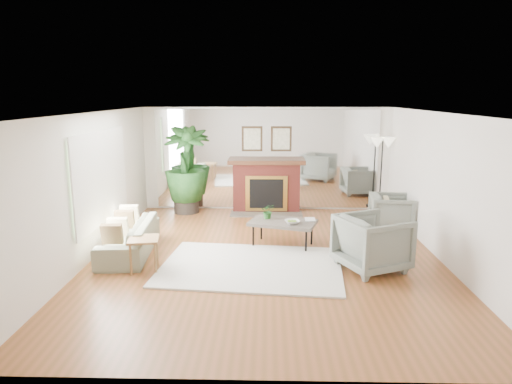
{
  "coord_description": "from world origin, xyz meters",
  "views": [
    {
      "loc": [
        0.02,
        -7.56,
        2.8
      ],
      "look_at": [
        -0.18,
        0.6,
        1.05
      ],
      "focal_mm": 32.0,
      "sensor_mm": 36.0,
      "label": 1
    }
  ],
  "objects_px": {
    "fireplace": "(266,185)",
    "side_table": "(144,243)",
    "sofa": "(129,237)",
    "armchair_back": "(391,213)",
    "coffee_table": "(283,223)",
    "armchair_front": "(372,243)",
    "floor_lamp": "(382,149)",
    "potted_ficus": "(185,167)"
  },
  "relations": [
    {
      "from": "sofa",
      "to": "floor_lamp",
      "type": "distance_m",
      "value": 6.05
    },
    {
      "from": "potted_ficus",
      "to": "side_table",
      "type": "bearing_deg",
      "value": -90.42
    },
    {
      "from": "armchair_back",
      "to": "armchair_front",
      "type": "relative_size",
      "value": 0.86
    },
    {
      "from": "coffee_table",
      "to": "armchair_back",
      "type": "bearing_deg",
      "value": 23.87
    },
    {
      "from": "side_table",
      "to": "coffee_table",
      "type": "bearing_deg",
      "value": 29.52
    },
    {
      "from": "potted_ficus",
      "to": "fireplace",
      "type": "bearing_deg",
      "value": 4.71
    },
    {
      "from": "fireplace",
      "to": "sofa",
      "type": "bearing_deg",
      "value": -128.59
    },
    {
      "from": "coffee_table",
      "to": "potted_ficus",
      "type": "relative_size",
      "value": 0.65
    },
    {
      "from": "coffee_table",
      "to": "sofa",
      "type": "height_order",
      "value": "sofa"
    },
    {
      "from": "fireplace",
      "to": "potted_ficus",
      "type": "height_order",
      "value": "potted_ficus"
    },
    {
      "from": "armchair_front",
      "to": "potted_ficus",
      "type": "distance_m",
      "value": 5.17
    },
    {
      "from": "armchair_back",
      "to": "armchair_front",
      "type": "xyz_separation_m",
      "value": [
        -0.87,
        -2.16,
        0.06
      ]
    },
    {
      "from": "side_table",
      "to": "potted_ficus",
      "type": "distance_m",
      "value": 3.78
    },
    {
      "from": "armchair_front",
      "to": "potted_ficus",
      "type": "xyz_separation_m",
      "value": [
        -3.66,
        3.59,
        0.65
      ]
    },
    {
      "from": "side_table",
      "to": "potted_ficus",
      "type": "bearing_deg",
      "value": 89.58
    },
    {
      "from": "armchair_back",
      "to": "coffee_table",
      "type": "bearing_deg",
      "value": 119.98
    },
    {
      "from": "sofa",
      "to": "coffee_table",
      "type": "bearing_deg",
      "value": 95.35
    },
    {
      "from": "armchair_front",
      "to": "side_table",
      "type": "bearing_deg",
      "value": 67.14
    },
    {
      "from": "armchair_back",
      "to": "potted_ficus",
      "type": "height_order",
      "value": "potted_ficus"
    },
    {
      "from": "side_table",
      "to": "floor_lamp",
      "type": "xyz_separation_m",
      "value": [
        4.66,
        3.73,
        1.1
      ]
    },
    {
      "from": "fireplace",
      "to": "sofa",
      "type": "relative_size",
      "value": 1.04
    },
    {
      "from": "sofa",
      "to": "armchair_front",
      "type": "relative_size",
      "value": 1.99
    },
    {
      "from": "fireplace",
      "to": "floor_lamp",
      "type": "xyz_separation_m",
      "value": [
        2.7,
        -0.16,
        0.9
      ]
    },
    {
      "from": "coffee_table",
      "to": "side_table",
      "type": "relative_size",
      "value": 2.49
    },
    {
      "from": "side_table",
      "to": "potted_ficus",
      "type": "xyz_separation_m",
      "value": [
        0.03,
        3.73,
        0.65
      ]
    },
    {
      "from": "fireplace",
      "to": "side_table",
      "type": "bearing_deg",
      "value": -116.74
    },
    {
      "from": "sofa",
      "to": "armchair_back",
      "type": "xyz_separation_m",
      "value": [
        5.05,
        1.48,
        0.1
      ]
    },
    {
      "from": "coffee_table",
      "to": "side_table",
      "type": "xyz_separation_m",
      "value": [
        -2.27,
        -1.29,
        0.01
      ]
    },
    {
      "from": "armchair_front",
      "to": "armchair_back",
      "type": "bearing_deg",
      "value": -47.04
    },
    {
      "from": "coffee_table",
      "to": "armchair_front",
      "type": "distance_m",
      "value": 1.82
    },
    {
      "from": "armchair_front",
      "to": "floor_lamp",
      "type": "bearing_deg",
      "value": -40.19
    },
    {
      "from": "fireplace",
      "to": "armchair_front",
      "type": "bearing_deg",
      "value": -65.3
    },
    {
      "from": "coffee_table",
      "to": "side_table",
      "type": "bearing_deg",
      "value": -150.48
    },
    {
      "from": "potted_ficus",
      "to": "floor_lamp",
      "type": "distance_m",
      "value": 4.65
    },
    {
      "from": "sofa",
      "to": "armchair_front",
      "type": "height_order",
      "value": "armchair_front"
    },
    {
      "from": "coffee_table",
      "to": "floor_lamp",
      "type": "xyz_separation_m",
      "value": [
        2.38,
        2.44,
        1.11
      ]
    },
    {
      "from": "fireplace",
      "to": "coffee_table",
      "type": "height_order",
      "value": "fireplace"
    },
    {
      "from": "armchair_front",
      "to": "side_table",
      "type": "distance_m",
      "value": 3.69
    },
    {
      "from": "fireplace",
      "to": "side_table",
      "type": "xyz_separation_m",
      "value": [
        -1.96,
        -3.89,
        -0.2
      ]
    },
    {
      "from": "coffee_table",
      "to": "armchair_back",
      "type": "distance_m",
      "value": 2.5
    },
    {
      "from": "coffee_table",
      "to": "sofa",
      "type": "bearing_deg",
      "value": -170.36
    },
    {
      "from": "armchair_front",
      "to": "potted_ficus",
      "type": "relative_size",
      "value": 0.48
    }
  ]
}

